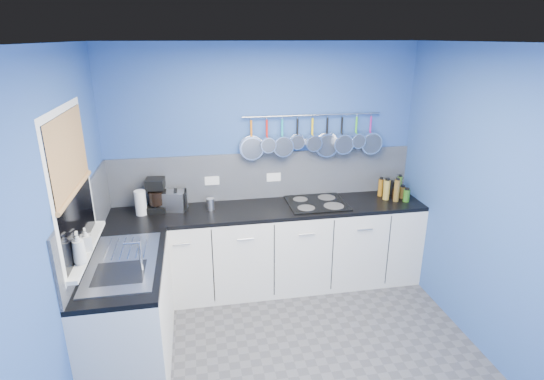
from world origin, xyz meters
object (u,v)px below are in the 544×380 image
object	(u,v)px
soap_bottle_a	(79,248)
canister	(210,204)
soap_bottle_b	(86,239)
hob	(317,203)
paper_towel	(141,203)
coffee_maker	(156,195)
toaster	(171,201)

from	to	relation	value
soap_bottle_a	canister	xyz separation A→B (m)	(0.95, 1.20, -0.21)
soap_bottle_b	hob	distance (m)	2.26
paper_towel	coffee_maker	bearing A→B (deg)	26.21
canister	hob	size ratio (longest dim) A/B	0.20
toaster	canister	size ratio (longest dim) A/B	2.54
soap_bottle_b	hob	xyz separation A→B (m)	(2.04, 0.96, -0.23)
canister	hob	world-z (taller)	canister
canister	toaster	bearing A→B (deg)	169.35
soap_bottle_a	toaster	size ratio (longest dim) A/B	0.80
coffee_maker	toaster	size ratio (longest dim) A/B	1.10
soap_bottle_b	canister	xyz separation A→B (m)	(0.95, 1.00, -0.18)
soap_bottle_b	canister	world-z (taller)	soap_bottle_b
soap_bottle_b	canister	bearing A→B (deg)	46.49
soap_bottle_b	coffee_maker	distance (m)	1.15
soap_bottle_a	paper_towel	size ratio (longest dim) A/B	0.98
coffee_maker	hob	xyz separation A→B (m)	(1.62, -0.10, -0.16)
soap_bottle_a	coffee_maker	distance (m)	1.34
soap_bottle_a	toaster	bearing A→B (deg)	66.37
soap_bottle_a	coffee_maker	world-z (taller)	soap_bottle_a
canister	hob	distance (m)	1.09
coffee_maker	canister	world-z (taller)	coffee_maker
canister	soap_bottle_a	bearing A→B (deg)	-128.21
soap_bottle_a	canister	size ratio (longest dim) A/B	2.04
paper_towel	coffee_maker	size ratio (longest dim) A/B	0.74
soap_bottle_a	toaster	xyz separation A→B (m)	(0.56, 1.27, -0.17)
hob	soap_bottle_a	bearing A→B (deg)	-150.23
toaster	soap_bottle_b	bearing A→B (deg)	-102.09
soap_bottle_b	toaster	distance (m)	1.21
soap_bottle_a	soap_bottle_b	distance (m)	0.21
soap_bottle_a	soap_bottle_b	bearing A→B (deg)	90.00
coffee_maker	canister	distance (m)	0.54
soap_bottle_b	coffee_maker	xyz separation A→B (m)	(0.42, 1.06, -0.07)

